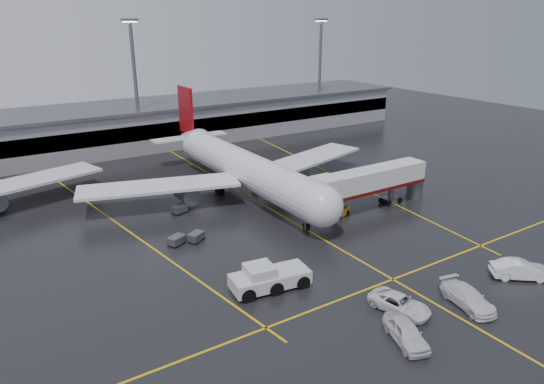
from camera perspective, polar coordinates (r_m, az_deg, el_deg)
ground at (r=67.91m, az=0.50°, el=-2.39°), size 220.00×220.00×0.00m
apron_line_centre at (r=67.90m, az=0.50°, el=-2.39°), size 0.25×90.00×0.02m
apron_line_stop at (r=52.74m, az=13.94°, el=-9.88°), size 60.00×0.25×0.02m
apron_line_left at (r=69.13m, az=-18.26°, el=-3.02°), size 9.99×69.35×0.02m
apron_line_right at (r=85.62m, az=6.92°, el=2.20°), size 7.57×69.64×0.02m
terminal at (r=108.39m, az=-13.67°, el=7.84°), size 122.00×19.00×8.60m
light_mast_mid at (r=99.71m, az=-15.71°, el=12.61°), size 3.00×1.20×25.45m
light_mast_right at (r=120.96m, az=5.62°, el=14.34°), size 3.00×1.20×25.45m
main_airliner at (r=74.35m, az=-3.59°, el=2.98°), size 48.80×45.60×14.10m
jet_bridge at (r=69.24m, az=11.52°, el=1.10°), size 19.90×3.40×6.05m
pushback_tractor at (r=49.17m, az=-0.48°, el=-10.06°), size 8.27×4.37×2.82m
belt_loader at (r=67.34m, az=7.92°, el=-2.32°), size 3.55×2.48×2.08m
service_van_a at (r=47.32m, az=14.69°, el=-12.52°), size 3.84×6.22×1.61m
service_van_b at (r=50.09m, az=21.93°, el=-11.37°), size 3.71×6.40×1.74m
service_van_c at (r=57.16m, az=27.05°, el=-8.09°), size 5.87×5.18×1.93m
service_van_d at (r=43.54m, az=15.40°, el=-15.54°), size 3.74×5.71×1.81m
baggage_cart_a at (r=59.82m, az=-8.88°, el=-5.16°), size 2.38×2.13×1.12m
baggage_cart_b at (r=59.33m, az=-11.09°, el=-5.52°), size 2.36×2.03×1.12m
baggage_cart_c at (r=68.60m, az=-10.79°, el=-1.96°), size 2.25×1.73×1.12m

